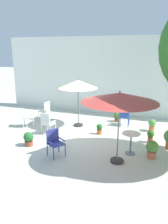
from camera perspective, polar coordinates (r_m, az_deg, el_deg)
The scene contains 16 objects.
ground_plane at distance 9.75m, azimuth -1.03°, elevation -6.09°, with size 60.00×60.00×0.00m, color beige.
villa_facade at distance 12.92m, azimuth 5.44°, elevation 9.02°, with size 12.11×0.30×4.27m, color white.
patio_umbrella_0 at distance 10.54m, azimuth -1.49°, elevation 6.86°, with size 1.83×1.83×2.27m.
patio_umbrella_1 at distance 7.01m, azimuth 8.91°, elevation 3.48°, with size 2.39×2.39×2.38m.
cafe_table_0 at distance 8.17m, azimuth 11.69°, elevation -6.82°, with size 0.64×0.64×0.77m.
patio_chair_0 at distance 11.08m, azimuth -14.19°, elevation -1.06°, with size 0.64×0.61×0.87m.
patio_chair_1 at distance 9.99m, azimuth -9.26°, elevation -2.51°, with size 0.56×0.52×0.95m.
patio_chair_2 at distance 11.03m, azimuth 10.07°, elevation -0.89°, with size 0.51×0.51×0.88m.
patio_chair_3 at distance 7.97m, azimuth -7.38°, elevation -7.21°, with size 0.67×0.68×0.92m.
patio_chair_4 at distance 12.11m, azimuth -9.66°, elevation 0.65°, with size 0.53×0.54×0.94m.
potted_plant_1 at distance 10.68m, azimuth 16.69°, elevation -3.00°, with size 0.34×0.34×0.56m.
potted_plant_2 at distance 9.00m, azimuth -13.74°, elevation -6.51°, with size 0.38×0.38×0.54m.
potted_plant_3 at distance 11.69m, azimuth 8.32°, elevation -1.09°, with size 0.36×0.36×0.51m.
potted_plant_4 at distance 8.14m, azimuth 16.72°, elevation -8.75°, with size 0.42×0.42×0.62m.
potted_plant_5 at distance 9.92m, azimuth 3.89°, elevation -4.19°, with size 0.26×0.26×0.47m.
potted_plant_6 at distance 9.39m, azimuth 16.35°, elevation -5.75°, with size 0.27×0.27×0.51m.
Camera 1 is at (3.31, -8.43, 3.60)m, focal length 36.44 mm.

